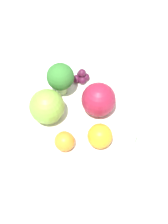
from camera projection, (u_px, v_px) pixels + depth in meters
The scene contains 9 objects.
ground_plane at pixel (84, 132), 0.62m from camera, with size 6.00×6.00×0.00m, color gray.
table_surface at pixel (84, 129), 0.61m from camera, with size 1.20×1.20×0.02m.
bowl at pixel (84, 121), 0.59m from camera, with size 0.21×0.21×0.04m.
broccoli at pixel (60, 78), 0.57m from camera, with size 0.05×0.05×0.07m.
apple_red at pixel (99, 100), 0.55m from camera, with size 0.06×0.06×0.06m.
apple_green at pixel (47, 107), 0.54m from camera, with size 0.06×0.06×0.06m.
orange_front at pixel (100, 136), 0.52m from camera, with size 0.04×0.04×0.04m.
orange_back at pixel (65, 141), 0.52m from camera, with size 0.03×0.03×0.03m.
grape_cluster at pixel (82, 77), 0.61m from camera, with size 0.03×0.03×0.03m.
Camera 1 is at (0.30, -0.06, 0.54)m, focal length 50.00 mm.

